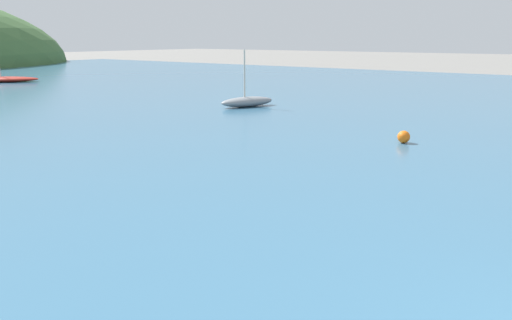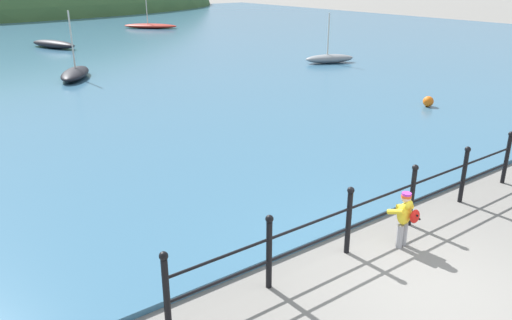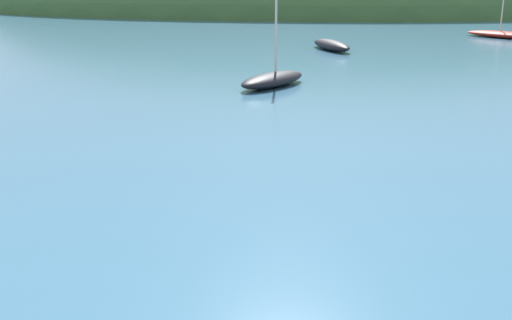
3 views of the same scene
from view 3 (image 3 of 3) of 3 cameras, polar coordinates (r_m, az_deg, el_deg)
name	(u,v)px [view 3 (image 3 of 3)]	position (r m, az deg, el deg)	size (l,w,h in m)	color
water	(281,43)	(32.18, 2.35, 11.05)	(80.00, 60.00, 0.10)	#386684
far_hillside	(302,10)	(66.68, 4.43, 14.01)	(70.44, 38.74, 19.93)	#3D6033
boat_green_fishing	(331,45)	(28.78, 7.19, 10.81)	(2.25, 3.77, 0.47)	black
boat_blue_hull	(273,79)	(18.80, 1.61, 7.70)	(2.37, 3.11, 2.84)	black
boat_far_left	(503,34)	(37.25, 22.49, 11.02)	(4.12, 4.16, 5.30)	maroon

